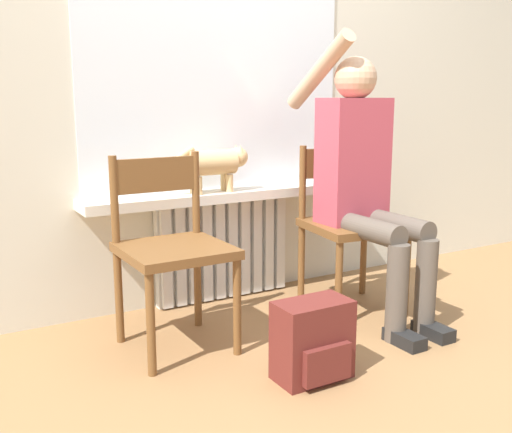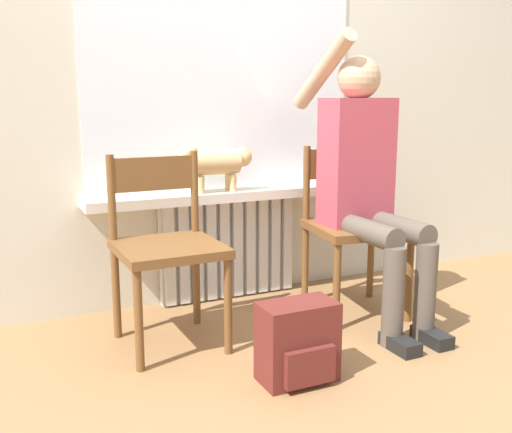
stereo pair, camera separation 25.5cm
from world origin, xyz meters
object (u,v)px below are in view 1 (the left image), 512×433
object	(u,v)px
person	(364,174)
cat	(216,163)
chair_left	(172,246)
chair_right	(350,223)
backpack	(313,341)

from	to	relation	value
person	cat	distance (m)	0.75
chair_left	chair_right	size ratio (longest dim) A/B	1.00
chair_left	backpack	size ratio (longest dim) A/B	2.67
cat	backpack	size ratio (longest dim) A/B	1.47
chair_right	person	world-z (taller)	person
chair_right	backpack	size ratio (longest dim) A/B	2.67
person	backpack	bearing A→B (deg)	-143.17
chair_left	cat	xyz separation A→B (m)	(0.40, 0.37, 0.31)
chair_right	backpack	bearing A→B (deg)	-130.40
chair_right	backpack	distance (m)	0.92
chair_right	person	bearing A→B (deg)	-84.86
cat	backpack	world-z (taller)	cat
chair_left	person	xyz separation A→B (m)	(0.98, -0.11, 0.27)
person	cat	size ratio (longest dim) A/B	3.01
cat	backpack	xyz separation A→B (m)	(-0.06, -0.95, -0.61)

